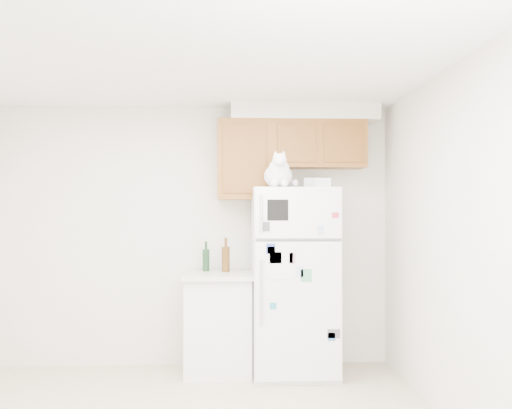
{
  "coord_description": "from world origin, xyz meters",
  "views": [
    {
      "loc": [
        0.34,
        -3.84,
        1.5
      ],
      "look_at": [
        0.6,
        1.55,
        1.55
      ],
      "focal_mm": 42.0,
      "sensor_mm": 36.0,
      "label": 1
    }
  ],
  "objects": [
    {
      "name": "storage_box_front",
      "position": [
        1.22,
        1.6,
        1.74
      ],
      "size": [
        0.17,
        0.15,
        0.09
      ],
      "primitive_type": "cube",
      "rotation": [
        0.0,
        0.0,
        -0.29
      ],
      "color": "white",
      "rests_on": "refrigerator"
    },
    {
      "name": "bottle_green",
      "position": [
        0.14,
        1.85,
        1.06
      ],
      "size": [
        0.07,
        0.07,
        0.28
      ],
      "primitive_type": null,
      "color": "#19381E",
      "rests_on": "base_counter"
    },
    {
      "name": "base_counter",
      "position": [
        0.26,
        1.68,
        0.46
      ],
      "size": [
        0.64,
        0.64,
        0.92
      ],
      "color": "white",
      "rests_on": "ground_plane"
    },
    {
      "name": "storage_box_back",
      "position": [
        1.16,
        1.74,
        1.75
      ],
      "size": [
        0.21,
        0.17,
        0.1
      ],
      "primitive_type": "cube",
      "rotation": [
        0.0,
        0.0,
        -0.23
      ],
      "color": "white",
      "rests_on": "refrigerator"
    },
    {
      "name": "refrigerator",
      "position": [
        0.95,
        1.61,
        0.85
      ],
      "size": [
        0.76,
        0.78,
        1.7
      ],
      "color": "white",
      "rests_on": "ground_plane"
    },
    {
      "name": "room_shell",
      "position": [
        0.12,
        0.24,
        1.67
      ],
      "size": [
        3.84,
        4.04,
        2.52
      ],
      "color": "silver",
      "rests_on": "ground_plane"
    },
    {
      "name": "bottle_amber",
      "position": [
        0.33,
        1.77,
        1.08
      ],
      "size": [
        0.08,
        0.08,
        0.32
      ],
      "primitive_type": null,
      "color": "#593814",
      "rests_on": "base_counter"
    },
    {
      "name": "cat",
      "position": [
        0.79,
        1.38,
        1.82
      ],
      "size": [
        0.31,
        0.45,
        0.32
      ],
      "color": "white",
      "rests_on": "refrigerator"
    }
  ]
}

